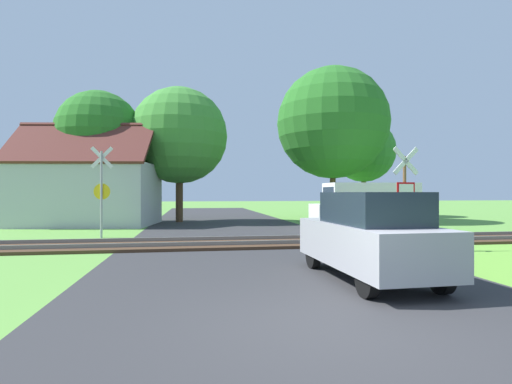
# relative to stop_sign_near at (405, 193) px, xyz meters

# --- Properties ---
(ground_plane) EXTENTS (160.00, 160.00, 0.00)m
(ground_plane) POSITION_rel_stop_sign_near_xyz_m (-4.62, -6.37, -1.77)
(ground_plane) COLOR #5B933D
(road_asphalt) EXTENTS (8.18, 80.00, 0.01)m
(road_asphalt) POSITION_rel_stop_sign_near_xyz_m (-4.62, -4.37, -1.77)
(road_asphalt) COLOR #2D2D30
(road_asphalt) RESTS_ON ground
(rail_track) EXTENTS (60.00, 2.60, 0.22)m
(rail_track) POSITION_rel_stop_sign_near_xyz_m (-4.62, 2.14, -1.71)
(rail_track) COLOR #422D1E
(rail_track) RESTS_ON ground
(stop_sign_near) EXTENTS (0.88, 0.16, 3.18)m
(stop_sign_near) POSITION_rel_stop_sign_near_xyz_m (0.00, 0.00, 0.00)
(stop_sign_near) COLOR brown
(stop_sign_near) RESTS_ON ground
(crossing_sign_far) EXTENTS (0.88, 0.15, 3.61)m
(crossing_sign_far) POSITION_rel_stop_sign_near_xyz_m (-9.96, 5.17, 0.24)
(crossing_sign_far) COLOR #9E9EA5
(crossing_sign_far) RESTS_ON ground
(house) EXTENTS (7.98, 6.11, 5.63)m
(house) POSITION_rel_stop_sign_near_xyz_m (-12.05, 11.77, 0.10)
(house) COLOR #B7B7BC
(house) RESTS_ON ground
(tree_right) EXTENTS (7.03, 7.03, 9.71)m
(tree_right) POSITION_rel_stop_sign_near_xyz_m (2.35, 12.78, 4.41)
(tree_right) COLOR #513823
(tree_right) RESTS_ON ground
(tree_far) EXTENTS (4.75, 4.75, 7.36)m
(tree_far) POSITION_rel_stop_sign_near_xyz_m (6.46, 17.31, 3.20)
(tree_far) COLOR #513823
(tree_far) RESTS_ON ground
(tree_center) EXTENTS (5.84, 5.84, 8.17)m
(tree_center) POSITION_rel_stop_sign_near_xyz_m (-7.20, 13.35, 3.48)
(tree_center) COLOR #513823
(tree_center) RESTS_ON ground
(tree_left) EXTENTS (4.93, 4.93, 7.75)m
(tree_left) POSITION_rel_stop_sign_near_xyz_m (-11.85, 13.25, 3.50)
(tree_left) COLOR #513823
(tree_left) RESTS_ON ground
(mail_truck) EXTENTS (4.94, 1.99, 2.24)m
(mail_truck) POSITION_rel_stop_sign_near_xyz_m (1.84, 6.68, -0.53)
(mail_truck) COLOR white
(mail_truck) RESTS_ON ground
(parked_car) EXTENTS (1.77, 4.05, 1.78)m
(parked_car) POSITION_rel_stop_sign_near_xyz_m (-2.89, -3.67, -0.87)
(parked_car) COLOR #99999E
(parked_car) RESTS_ON ground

